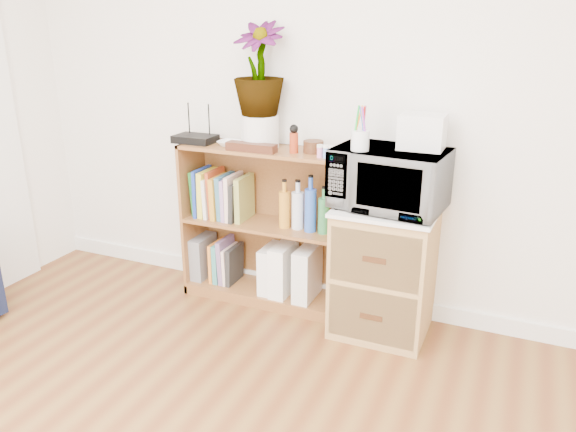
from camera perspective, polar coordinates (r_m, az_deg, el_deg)
The scene contains 21 objects.
skirting_board at distance 3.51m, azimuth 3.92°, elevation -7.65°, with size 4.00×0.02×0.10m, color white.
bookshelf at distance 3.34m, azimuth -2.39°, elevation -1.07°, with size 1.00×0.30×0.95m, color brown.
wicker_unit at distance 3.09m, azimuth 9.70°, elevation -5.61°, with size 0.50×0.45×0.70m, color #9E7542.
microwave at distance 2.90m, azimuth 10.23°, elevation 3.74°, with size 0.56×0.38×0.31m, color silver.
pen_cup at distance 2.80m, azimuth 7.33°, elevation 7.62°, with size 0.09×0.09×0.10m, color white.
small_appliance at distance 2.89m, azimuth 13.50°, elevation 8.34°, with size 0.22×0.18×0.17m, color white.
router at distance 3.40m, azimuth -9.40°, elevation 7.75°, with size 0.24×0.16×0.04m, color black.
white_bowl at distance 3.27m, azimuth -5.98°, elevation 7.35°, with size 0.13×0.13×0.03m, color white.
plant_pot at distance 3.22m, azimuth -2.87°, elevation 8.60°, with size 0.21×0.21×0.18m, color silver.
potted_plant at distance 3.17m, azimuth -2.97°, elevation 14.70°, with size 0.28×0.28×0.50m, color #31692A.
trinket_box at distance 3.13m, azimuth -3.75°, elevation 6.99°, with size 0.29×0.07×0.05m, color #35190E.
kokeshi_doll at distance 3.08m, azimuth 0.60°, elevation 7.44°, with size 0.05×0.05×0.11m, color #9C2F13.
wooden_bowl at distance 3.09m, azimuth 2.60°, elevation 7.05°, with size 0.11×0.11×0.07m, color #3A1B0F.
paint_jars at distance 2.97m, azimuth 3.84°, elevation 6.34°, with size 0.10×0.04×0.05m, color #CA7085.
file_box at distance 3.64m, azimuth -8.58°, elevation -4.07°, with size 0.08×0.22×0.27m, color slate.
magazine_holder_left at distance 3.42m, azimuth -1.69°, elevation -5.37°, with size 0.09×0.23×0.28m, color white.
magazine_holder_mid at distance 3.38m, azimuth -0.44°, elevation -5.39°, with size 0.10×0.25×0.31m, color white.
magazine_holder_right at distance 3.33m, azimuth 1.97°, elevation -5.79°, with size 0.10×0.25×0.32m, color white.
cookbooks at distance 3.42m, azimuth -6.82°, elevation 2.11°, with size 0.35×0.20×0.29m.
liquor_bottles at distance 3.16m, azimuth 2.99°, elevation 0.95°, with size 0.46×0.07×0.32m.
lower_books at distance 3.57m, azimuth -6.32°, elevation -4.62°, with size 0.16×0.19×0.28m.
Camera 1 is at (1.03, -0.71, 1.64)m, focal length 35.00 mm.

